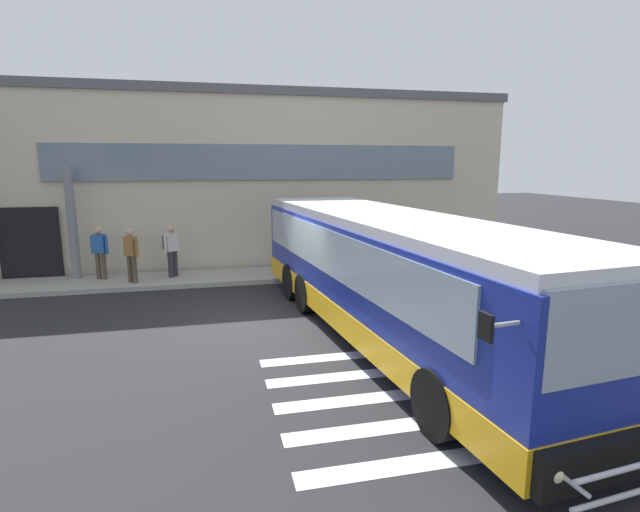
# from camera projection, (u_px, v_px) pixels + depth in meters

# --- Properties ---
(ground_plane) EXTENTS (80.00, 90.00, 0.02)m
(ground_plane) POSITION_uv_depth(u_px,v_px,m) (258.00, 324.00, 11.63)
(ground_plane) COLOR #232326
(ground_plane) RESTS_ON ground
(bay_paint_stripes) EXTENTS (4.40, 3.96, 0.01)m
(bay_paint_stripes) POSITION_uv_depth(u_px,v_px,m) (405.00, 394.00, 8.06)
(bay_paint_stripes) COLOR silver
(bay_paint_stripes) RESTS_ON ground
(terminal_building) EXTENTS (22.03, 13.80, 6.35)m
(terminal_building) POSITION_uv_depth(u_px,v_px,m) (214.00, 177.00, 21.98)
(terminal_building) COLOR beige
(terminal_building) RESTS_ON ground
(boarding_curb) EXTENTS (24.23, 2.00, 0.15)m
(boarding_curb) POSITION_uv_depth(u_px,v_px,m) (242.00, 276.00, 16.21)
(boarding_curb) COLOR #9E9B93
(boarding_curb) RESTS_ON ground
(entry_support_column) EXTENTS (0.28, 0.28, 3.53)m
(entry_support_column) POSITION_uv_depth(u_px,v_px,m) (72.00, 223.00, 15.27)
(entry_support_column) COLOR slate
(entry_support_column) RESTS_ON boarding_curb
(bus_main_foreground) EXTENTS (3.70, 11.85, 2.70)m
(bus_main_foreground) POSITION_uv_depth(u_px,v_px,m) (391.00, 279.00, 10.43)
(bus_main_foreground) COLOR navy
(bus_main_foreground) RESTS_ON ground
(passenger_near_column) EXTENTS (0.55, 0.35, 1.68)m
(passenger_near_column) POSITION_uv_depth(u_px,v_px,m) (100.00, 250.00, 15.30)
(passenger_near_column) COLOR #4C4233
(passenger_near_column) RESTS_ON boarding_curb
(passenger_by_doorway) EXTENTS (0.47, 0.42, 1.68)m
(passenger_by_doorway) POSITION_uv_depth(u_px,v_px,m) (131.00, 253.00, 14.84)
(passenger_by_doorway) COLOR #4C4233
(passenger_by_doorway) RESTS_ON boarding_curb
(passenger_at_curb_edge) EXTENTS (0.52, 0.51, 1.68)m
(passenger_at_curb_edge) POSITION_uv_depth(u_px,v_px,m) (171.00, 247.00, 15.62)
(passenger_at_curb_edge) COLOR #2D2D33
(passenger_at_curb_edge) RESTS_ON boarding_curb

